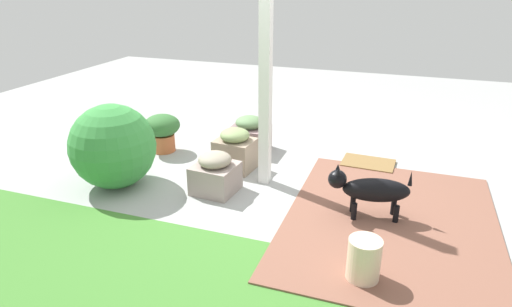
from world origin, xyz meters
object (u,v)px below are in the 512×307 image
object	(u,v)px
round_shrub	(113,146)
stone_planter_nearest	(250,135)
porch_pillar	(266,70)
doormat	(368,163)
ceramic_urn	(364,260)
dog	(370,189)
terracotta_pot_broad	(162,130)
stone_planter_near	(235,150)
stone_planter_mid	(215,173)

from	to	relation	value
round_shrub	stone_planter_nearest	bearing A→B (deg)	-124.95
porch_pillar	doormat	xyz separation A→B (m)	(-0.99, -0.81, -1.17)
stone_planter_nearest	round_shrub	distance (m)	1.69
round_shrub	ceramic_urn	bearing A→B (deg)	164.58
porch_pillar	doormat	distance (m)	1.73
porch_pillar	dog	distance (m)	1.49
ceramic_urn	round_shrub	bearing A→B (deg)	-15.42
dog	round_shrub	bearing A→B (deg)	4.10
round_shrub	dog	bearing A→B (deg)	-175.90
porch_pillar	ceramic_urn	xyz separation A→B (m)	(-1.17, 1.30, -1.02)
porch_pillar	ceramic_urn	distance (m)	2.03
porch_pillar	stone_planter_nearest	xyz separation A→B (m)	(0.46, -0.78, -0.98)
terracotta_pot_broad	dog	distance (m)	2.69
stone_planter_near	dog	bearing A→B (deg)	158.28
porch_pillar	ceramic_urn	size ratio (longest dim) A/B	7.15
stone_planter_nearest	stone_planter_near	distance (m)	0.59
dog	porch_pillar	bearing A→B (deg)	-20.23
stone_planter_nearest	terracotta_pot_broad	world-z (taller)	terracotta_pot_broad
terracotta_pot_broad	ceramic_urn	world-z (taller)	terracotta_pot_broad
dog	doormat	bearing A→B (deg)	-84.16
stone_planter_near	stone_planter_mid	world-z (taller)	stone_planter_near
stone_planter_near	doormat	size ratio (longest dim) A/B	0.82
stone_planter_nearest	stone_planter_mid	xyz separation A→B (m)	(-0.06, 1.16, -0.00)
stone_planter_nearest	ceramic_urn	distance (m)	2.65
stone_planter_mid	dog	size ratio (longest dim) A/B	0.61
terracotta_pot_broad	doormat	bearing A→B (deg)	-170.50
stone_planter_nearest	round_shrub	bearing A→B (deg)	55.05
round_shrub	dog	distance (m)	2.54
stone_planter_near	ceramic_urn	xyz separation A→B (m)	(-1.58, 1.50, -0.06)
stone_planter_mid	doormat	bearing A→B (deg)	-139.12
round_shrub	dog	world-z (taller)	round_shrub
stone_planter_nearest	terracotta_pot_broad	xyz separation A→B (m)	(1.00, 0.38, 0.07)
stone_planter_mid	ceramic_urn	world-z (taller)	stone_planter_mid
stone_planter_nearest	terracotta_pot_broad	bearing A→B (deg)	20.75
dog	doormat	xyz separation A→B (m)	(0.13, -1.22, -0.27)
stone_planter_mid	doormat	distance (m)	1.83
terracotta_pot_broad	stone_planter_nearest	bearing A→B (deg)	-159.25
ceramic_urn	doormat	bearing A→B (deg)	-84.99
round_shrub	terracotta_pot_broad	distance (m)	1.01
stone_planter_nearest	ceramic_urn	world-z (taller)	stone_planter_nearest
porch_pillar	terracotta_pot_broad	distance (m)	1.76
ceramic_urn	doormat	distance (m)	2.13
terracotta_pot_broad	doormat	xyz separation A→B (m)	(-2.44, -0.41, -0.26)
round_shrub	dog	xyz separation A→B (m)	(-2.53, -0.18, -0.14)
round_shrub	ceramic_urn	world-z (taller)	round_shrub
stone_planter_mid	ceramic_urn	size ratio (longest dim) A/B	1.33
stone_planter_near	ceramic_urn	bearing A→B (deg)	136.53
stone_planter_mid	ceramic_urn	xyz separation A→B (m)	(-1.57, 0.92, -0.03)
ceramic_urn	doormat	world-z (taller)	ceramic_urn
porch_pillar	round_shrub	size ratio (longest dim) A/B	2.75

